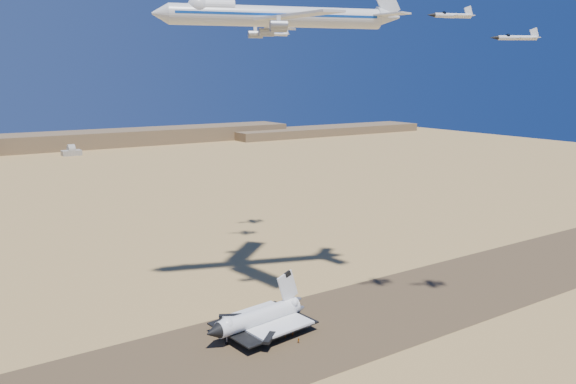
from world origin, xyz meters
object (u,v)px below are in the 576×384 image
chase_jet_c (267,25)px  chase_jet_a (452,15)px  carrier_747 (271,16)px  crew_c (293,334)px  crew_a (285,335)px  chase_jet_b (516,38)px  chase_jet_d (273,34)px  shuttle (258,319)px  crew_b (298,340)px

chase_jet_c → chase_jet_a: bearing=-56.7°
carrier_747 → crew_c: bearing=-91.4°
crew_c → chase_jet_a: (44.61, -17.31, 96.08)m
crew_a → chase_jet_b: size_ratio=0.13×
crew_c → chase_jet_b: chase_jet_b is taller
chase_jet_d → chase_jet_b: bearing=-74.5°
chase_jet_d → chase_jet_a: bearing=-82.7°
shuttle → chase_jet_a: (52.44, -25.03, 92.18)m
chase_jet_b → chase_jet_c: (-25.77, 100.87, 9.89)m
carrier_747 → crew_a: bearing=-95.6°
carrier_747 → chase_jet_a: 58.48m
chase_jet_a → chase_jet_c: bearing=115.0°
crew_b → chase_jet_d: 146.92m
crew_c → chase_jet_d: (50.42, 92.12, 97.86)m
crew_b → chase_jet_b: bearing=-154.6°
crew_a → chase_jet_c: chase_jet_c is taller
crew_c → chase_jet_b: size_ratio=0.13×
shuttle → carrier_747: 99.02m
carrier_747 → chase_jet_b: 77.32m
chase_jet_a → chase_jet_b: 20.69m
crew_a → carrier_747: bearing=-29.9°
carrier_747 → crew_b: (-12.55, -35.55, -98.25)m
chase_jet_b → chase_jet_c: bearing=133.1°
crew_b → crew_c: bearing=-55.6°
crew_b → crew_a: bearing=-28.2°
crew_b → crew_c: crew_c is taller
shuttle → crew_a: (5.42, -7.18, -3.86)m
chase_jet_a → crew_b: bearing=-176.3°
crew_a → crew_c: bearing=-108.0°
carrier_747 → crew_b: size_ratio=52.49×
shuttle → crew_c: (7.83, -7.73, -3.90)m
crew_a → chase_jet_c: bearing=-32.7°
crew_b → chase_jet_d: bearing=-72.3°
carrier_747 → chase_jet_b: carrier_747 is taller
chase_jet_a → chase_jet_c: (-9.00, 90.52, 3.60)m
shuttle → chase_jet_a: bearing=-32.7°
carrier_747 → crew_c: carrier_747 is taller
crew_b → crew_c: 4.70m
crew_a → crew_b: size_ratio=1.16×
crew_a → chase_jet_b: (63.78, -28.21, 89.75)m
chase_jet_d → crew_b: bearing=-107.6°
shuttle → crew_c: 11.67m
crew_a → crew_c: size_ratio=1.04×
chase_jet_c → chase_jet_d: (14.81, 18.91, -1.82)m
chase_jet_a → chase_jet_c: chase_jet_c is taller
shuttle → carrier_747: carrier_747 is taller
crew_c → chase_jet_c: bearing=-98.0°
shuttle → carrier_747: (19.46, 23.22, 94.27)m
chase_jet_a → chase_jet_c: 91.04m
crew_b → crew_c: size_ratio=0.90×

